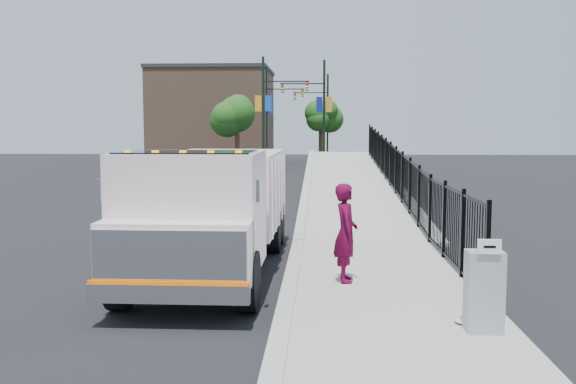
{
  "coord_description": "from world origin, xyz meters",
  "views": [
    {
      "loc": [
        0.61,
        -13.29,
        3.26
      ],
      "look_at": [
        -0.18,
        2.0,
        1.67
      ],
      "focal_mm": 40.0,
      "sensor_mm": 36.0,
      "label": 1
    }
  ],
  "objects": [
    {
      "name": "iron_fence",
      "position": [
        3.55,
        12.0,
        0.9
      ],
      "size": [
        0.1,
        28.0,
        1.8
      ],
      "primitive_type": "cube",
      "color": "black",
      "rests_on": "ground"
    },
    {
      "name": "tree_1",
      "position": [
        0.57,
        41.9,
        3.9
      ],
      "size": [
        2.16,
        2.16,
        5.08
      ],
      "color": "#382314",
      "rests_on": "ground"
    },
    {
      "name": "ground",
      "position": [
        0.0,
        0.0,
        0.0
      ],
      "size": [
        120.0,
        120.0,
        0.0
      ],
      "primitive_type": "plane",
      "color": "black",
      "rests_on": "ground"
    },
    {
      "name": "debris",
      "position": [
        2.93,
        -3.22,
        0.17
      ],
      "size": [
        0.37,
        0.37,
        0.09
      ],
      "primitive_type": "ellipsoid",
      "color": "silver",
      "rests_on": "sidewalk"
    },
    {
      "name": "curb",
      "position": [
        0.0,
        -2.0,
        0.08
      ],
      "size": [
        0.3,
        12.0,
        0.16
      ],
      "primitive_type": "cube",
      "color": "#ADAAA3",
      "rests_on": "ground"
    },
    {
      "name": "sidewalk",
      "position": [
        1.93,
        -2.0,
        0.06
      ],
      "size": [
        3.55,
        12.0,
        0.12
      ],
      "primitive_type": "cube",
      "color": "#9E998E",
      "rests_on": "ground"
    },
    {
      "name": "ramp",
      "position": [
        2.12,
        16.0,
        0.0
      ],
      "size": [
        3.95,
        24.06,
        3.19
      ],
      "primitive_type": "cube",
      "rotation": [
        0.06,
        0.0,
        0.0
      ],
      "color": "#9E998E",
      "rests_on": "ground"
    },
    {
      "name": "light_pole_2",
      "position": [
        -3.69,
        40.6,
        4.36
      ],
      "size": [
        3.77,
        0.22,
        8.0
      ],
      "color": "black",
      "rests_on": "ground"
    },
    {
      "name": "light_pole_1",
      "position": [
        0.51,
        33.73,
        4.36
      ],
      "size": [
        3.78,
        0.22,
        8.0
      ],
      "color": "black",
      "rests_on": "ground"
    },
    {
      "name": "arrow_sign",
      "position": [
        3.1,
        -3.83,
        1.48
      ],
      "size": [
        0.35,
        0.04,
        0.22
      ],
      "primitive_type": "cube",
      "color": "white",
      "rests_on": "utility_cabinet"
    },
    {
      "name": "tree_0",
      "position": [
        -5.63,
        34.25,
        3.96
      ],
      "size": [
        2.81,
        2.81,
        5.41
      ],
      "color": "#382314",
      "rests_on": "ground"
    },
    {
      "name": "light_pole_0",
      "position": [
        -3.11,
        31.38,
        4.36
      ],
      "size": [
        3.78,
        0.22,
        8.0
      ],
      "color": "black",
      "rests_on": "ground"
    },
    {
      "name": "utility_cabinet",
      "position": [
        3.1,
        -3.61,
        0.75
      ],
      "size": [
        0.55,
        0.4,
        1.25
      ],
      "primitive_type": "cube",
      "color": "gray",
      "rests_on": "sidewalk"
    },
    {
      "name": "tree_2",
      "position": [
        -5.5,
        47.57,
        3.96
      ],
      "size": [
        2.9,
        2.9,
        5.45
      ],
      "color": "#382314",
      "rests_on": "ground"
    },
    {
      "name": "worker",
      "position": [
        1.11,
        -0.53,
        1.12
      ],
      "size": [
        0.52,
        0.76,
        1.99
      ],
      "primitive_type": "imported",
      "rotation": [
        0.0,
        0.0,
        1.64
      ],
      "color": "#4E0524",
      "rests_on": "sidewalk"
    },
    {
      "name": "light_pole_3",
      "position": [
        0.89,
        46.55,
        4.36
      ],
      "size": [
        3.78,
        0.22,
        8.0
      ],
      "color": "black",
      "rests_on": "ground"
    },
    {
      "name": "building",
      "position": [
        -9.0,
        44.0,
        4.0
      ],
      "size": [
        10.0,
        10.0,
        8.0
      ],
      "primitive_type": "cube",
      "color": "#8C664C",
      "rests_on": "ground"
    },
    {
      "name": "truck",
      "position": [
        -1.77,
        0.51,
        1.59
      ],
      "size": [
        2.78,
        8.28,
        2.83
      ],
      "rotation": [
        0.0,
        0.0,
        -0.01
      ],
      "color": "black",
      "rests_on": "ground"
    }
  ]
}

